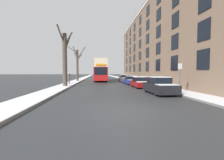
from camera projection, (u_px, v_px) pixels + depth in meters
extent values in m
plane|color=#303335|center=(130.00, 111.00, 7.08)|extent=(320.00, 320.00, 0.00)
cube|color=slate|center=(86.00, 77.00, 59.19)|extent=(2.06, 130.00, 0.13)
cube|color=white|center=(86.00, 77.00, 59.18)|extent=(2.04, 130.00, 0.03)
cube|color=slate|center=(115.00, 77.00, 60.33)|extent=(2.06, 130.00, 0.13)
cube|color=white|center=(115.00, 77.00, 60.32)|extent=(2.04, 130.00, 0.03)
cube|color=#7A604C|center=(167.00, 44.00, 27.39)|extent=(9.00, 40.08, 14.23)
cube|color=black|center=(203.00, 60.00, 11.82)|extent=(0.08, 1.40, 1.59)
cube|color=black|center=(174.00, 63.00, 16.20)|extent=(0.08, 1.40, 1.59)
cube|color=black|center=(158.00, 65.00, 20.59)|extent=(0.08, 1.40, 1.59)
cube|color=black|center=(147.00, 66.00, 24.97)|extent=(0.08, 1.40, 1.59)
cube|color=black|center=(140.00, 67.00, 29.35)|extent=(0.08, 1.40, 1.59)
cube|color=black|center=(134.00, 68.00, 33.73)|extent=(0.08, 1.40, 1.59)
cube|color=black|center=(130.00, 69.00, 38.11)|extent=(0.08, 1.40, 1.59)
cube|color=black|center=(127.00, 69.00, 42.49)|extent=(0.08, 1.40, 1.59)
cube|color=black|center=(204.00, 30.00, 11.71)|extent=(0.08, 1.40, 1.59)
cube|color=black|center=(175.00, 42.00, 16.09)|extent=(0.08, 1.40, 1.59)
cube|color=black|center=(158.00, 48.00, 20.47)|extent=(0.08, 1.40, 1.59)
cube|color=black|center=(147.00, 53.00, 24.86)|extent=(0.08, 1.40, 1.59)
cube|color=black|center=(140.00, 56.00, 29.24)|extent=(0.08, 1.40, 1.59)
cube|color=black|center=(134.00, 58.00, 33.62)|extent=(0.08, 1.40, 1.59)
cube|color=black|center=(130.00, 60.00, 38.00)|extent=(0.08, 1.40, 1.59)
cube|color=black|center=(127.00, 61.00, 42.38)|extent=(0.08, 1.40, 1.59)
cube|color=black|center=(205.00, 1.00, 11.60)|extent=(0.08, 1.40, 1.59)
cube|color=black|center=(175.00, 20.00, 15.98)|extent=(0.08, 1.40, 1.59)
cube|color=black|center=(158.00, 32.00, 20.36)|extent=(0.08, 1.40, 1.59)
cube|color=black|center=(148.00, 39.00, 24.74)|extent=(0.08, 1.40, 1.59)
cube|color=black|center=(140.00, 44.00, 29.12)|extent=(0.08, 1.40, 1.59)
cube|color=black|center=(134.00, 48.00, 33.51)|extent=(0.08, 1.40, 1.59)
cube|color=black|center=(130.00, 51.00, 37.89)|extent=(0.08, 1.40, 1.59)
cube|color=black|center=(127.00, 53.00, 42.27)|extent=(0.08, 1.40, 1.59)
cube|color=black|center=(159.00, 15.00, 20.25)|extent=(0.08, 1.40, 1.59)
cube|color=black|center=(148.00, 25.00, 24.63)|extent=(0.08, 1.40, 1.59)
cube|color=black|center=(140.00, 32.00, 29.01)|extent=(0.08, 1.40, 1.59)
cube|color=black|center=(134.00, 37.00, 33.39)|extent=(0.08, 1.40, 1.59)
cube|color=black|center=(130.00, 41.00, 37.77)|extent=(0.08, 1.40, 1.59)
cube|color=black|center=(127.00, 45.00, 42.16)|extent=(0.08, 1.40, 1.59)
cube|color=black|center=(148.00, 11.00, 24.52)|extent=(0.08, 1.40, 1.59)
cube|color=black|center=(140.00, 20.00, 28.90)|extent=(0.08, 1.40, 1.59)
cube|color=black|center=(135.00, 27.00, 33.28)|extent=(0.08, 1.40, 1.59)
cube|color=black|center=(130.00, 32.00, 37.66)|extent=(0.08, 1.40, 1.59)
cube|color=black|center=(127.00, 37.00, 42.04)|extent=(0.08, 1.40, 1.59)
cube|color=beige|center=(144.00, 6.00, 26.62)|extent=(0.12, 39.28, 0.44)
cylinder|color=#4C4238|center=(65.00, 60.00, 18.46)|extent=(0.54, 0.54, 6.61)
cylinder|color=#4C4238|center=(68.00, 42.00, 18.99)|extent=(0.80, 1.48, 2.54)
cylinder|color=#4C4238|center=(68.00, 40.00, 18.42)|extent=(0.99, 0.30, 1.64)
cylinder|color=#4C4238|center=(61.00, 35.00, 17.80)|extent=(0.87, 1.22, 2.27)
cylinder|color=#4C4238|center=(68.00, 38.00, 19.40)|extent=(0.77, 2.30, 2.19)
cylinder|color=#4C4238|center=(77.00, 66.00, 30.17)|extent=(0.43, 0.43, 6.36)
cylinder|color=#4C4238|center=(80.00, 57.00, 30.89)|extent=(0.94, 1.70, 1.35)
cylinder|color=#4C4238|center=(75.00, 52.00, 29.62)|extent=(0.90, 0.97, 2.00)
cylinder|color=#4C4238|center=(76.00, 56.00, 30.63)|extent=(0.94, 1.37, 1.71)
cylinder|color=#4C4238|center=(72.00, 50.00, 30.14)|extent=(2.11, 0.63, 1.46)
cylinder|color=#4C4238|center=(81.00, 53.00, 29.16)|extent=(1.93, 2.14, 2.14)
cube|color=red|center=(100.00, 74.00, 32.41)|extent=(2.58, 11.60, 2.52)
cube|color=beige|center=(100.00, 64.00, 32.31)|extent=(2.53, 11.37, 1.50)
cube|color=beige|center=(100.00, 61.00, 32.27)|extent=(2.53, 11.37, 0.12)
cube|color=black|center=(100.00, 71.00, 32.38)|extent=(2.61, 10.21, 1.31)
cube|color=black|center=(100.00, 64.00, 32.30)|extent=(2.61, 10.21, 1.14)
cube|color=black|center=(101.00, 71.00, 26.64)|extent=(2.32, 0.06, 1.37)
cube|color=orange|center=(101.00, 65.00, 26.57)|extent=(1.80, 0.05, 0.32)
cylinder|color=black|center=(95.00, 79.00, 28.89)|extent=(0.30, 1.04, 1.04)
cylinder|color=black|center=(106.00, 79.00, 29.11)|extent=(0.30, 1.04, 1.04)
cylinder|color=black|center=(95.00, 78.00, 35.58)|extent=(0.30, 1.04, 1.04)
cylinder|color=black|center=(105.00, 78.00, 35.80)|extent=(0.30, 1.04, 1.04)
cube|color=black|center=(159.00, 88.00, 12.73)|extent=(1.70, 3.93, 0.70)
cube|color=black|center=(159.00, 80.00, 12.86)|extent=(1.46, 1.96, 0.53)
cube|color=white|center=(159.00, 77.00, 12.84)|extent=(1.43, 1.87, 0.05)
cube|color=white|center=(167.00, 85.00, 11.33)|extent=(1.53, 1.03, 0.04)
cylinder|color=black|center=(156.00, 92.00, 11.50)|extent=(0.20, 0.62, 0.62)
cylinder|color=black|center=(175.00, 92.00, 11.64)|extent=(0.20, 0.62, 0.62)
cylinder|color=black|center=(146.00, 89.00, 13.84)|extent=(0.20, 0.62, 0.62)
cylinder|color=black|center=(162.00, 89.00, 13.99)|extent=(0.20, 0.62, 0.62)
cube|color=maroon|center=(141.00, 84.00, 18.22)|extent=(1.77, 3.94, 0.57)
cube|color=black|center=(140.00, 79.00, 18.35)|extent=(1.52, 1.97, 0.51)
cube|color=white|center=(140.00, 77.00, 18.34)|extent=(1.48, 1.87, 0.08)
cube|color=white|center=(144.00, 82.00, 16.82)|extent=(1.59, 1.03, 0.06)
cylinder|color=black|center=(137.00, 86.00, 16.98)|extent=(0.20, 0.61, 0.61)
cylinder|color=black|center=(150.00, 86.00, 17.13)|extent=(0.20, 0.61, 0.61)
cylinder|color=black|center=(132.00, 84.00, 19.33)|extent=(0.20, 0.61, 0.61)
cylinder|color=black|center=(144.00, 84.00, 19.48)|extent=(0.20, 0.61, 0.61)
cube|color=navy|center=(131.00, 81.00, 23.35)|extent=(1.73, 4.04, 0.56)
cube|color=black|center=(131.00, 78.00, 23.49)|extent=(1.49, 2.02, 0.52)
cube|color=white|center=(131.00, 76.00, 23.47)|extent=(1.46, 1.92, 0.04)
cube|color=white|center=(133.00, 80.00, 21.91)|extent=(1.56, 1.05, 0.04)
cylinder|color=black|center=(128.00, 83.00, 22.08)|extent=(0.20, 0.65, 0.65)
cylinder|color=black|center=(138.00, 83.00, 22.23)|extent=(0.20, 0.65, 0.65)
cylinder|color=black|center=(125.00, 82.00, 24.49)|extent=(0.20, 0.65, 0.65)
cylinder|color=black|center=(134.00, 82.00, 24.64)|extent=(0.20, 0.65, 0.65)
cube|color=#474C56|center=(124.00, 79.00, 29.11)|extent=(1.69, 4.39, 0.66)
cube|color=black|center=(124.00, 76.00, 29.26)|extent=(1.46, 2.19, 0.53)
cube|color=white|center=(124.00, 75.00, 29.24)|extent=(1.42, 2.08, 0.06)
cube|color=white|center=(126.00, 78.00, 27.55)|extent=(1.53, 1.14, 0.05)
cylinder|color=black|center=(122.00, 81.00, 27.74)|extent=(0.20, 0.65, 0.65)
cylinder|color=black|center=(130.00, 81.00, 27.88)|extent=(0.20, 0.65, 0.65)
cylinder|color=black|center=(120.00, 80.00, 30.35)|extent=(0.20, 0.65, 0.65)
cylinder|color=black|center=(127.00, 80.00, 30.50)|extent=(0.20, 0.65, 0.65)
cylinder|color=#4C4742|center=(69.00, 82.00, 22.30)|extent=(0.19, 0.19, 0.85)
cylinder|color=#4C4742|center=(69.00, 82.00, 22.47)|extent=(0.19, 0.19, 0.85)
cylinder|color=#47474C|center=(69.00, 77.00, 22.35)|extent=(0.40, 0.40, 0.74)
sphere|color=beige|center=(69.00, 73.00, 22.32)|extent=(0.24, 0.24, 0.24)
cylinder|color=#4C4F54|center=(180.00, 79.00, 12.02)|extent=(0.07, 0.07, 2.58)
cube|color=silver|center=(180.00, 66.00, 11.95)|extent=(0.32, 0.02, 0.44)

